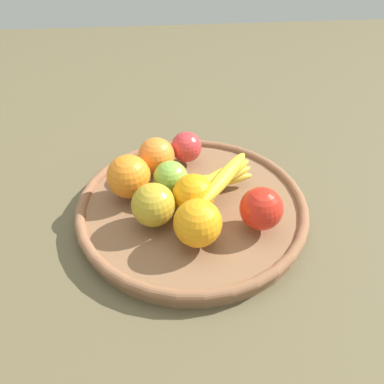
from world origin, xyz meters
TOP-DOWN VIEW (x-y plane):
  - ground_plane at (0.00, 0.00)m, footprint 2.40×2.40m
  - basket at (0.00, 0.00)m, footprint 0.44×0.44m
  - banana_bunch at (-0.05, -0.02)m, footprint 0.18×0.16m
  - orange_0 at (0.06, -0.10)m, footprint 0.08×0.08m
  - apple_0 at (0.07, 0.05)m, footprint 0.10×0.10m
  - apple_1 at (-0.11, 0.08)m, footprint 0.08×0.08m
  - orange_3 at (-0.00, 0.03)m, footprint 0.09×0.09m
  - orange_1 at (0.00, 0.10)m, footprint 0.11×0.11m
  - apple_3 at (0.04, -0.03)m, footprint 0.09×0.09m
  - apple_2 at (-0.00, -0.13)m, footprint 0.07×0.07m
  - orange_2 at (0.12, -0.03)m, footprint 0.09×0.09m

SIDE VIEW (x-z plane):
  - ground_plane at x=0.00m, z-range 0.00..0.00m
  - basket at x=0.00m, z-range 0.00..0.04m
  - banana_bunch at x=-0.05m, z-range 0.04..0.10m
  - apple_2 at x=0.00m, z-range 0.04..0.10m
  - apple_3 at x=0.04m, z-range 0.04..0.10m
  - orange_0 at x=0.06m, z-range 0.04..0.11m
  - apple_1 at x=-0.11m, z-range 0.04..0.11m
  - orange_3 at x=0.00m, z-range 0.04..0.11m
  - apple_0 at x=0.07m, z-range 0.04..0.12m
  - orange_1 at x=0.00m, z-range 0.04..0.12m
  - orange_2 at x=0.12m, z-range 0.04..0.12m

